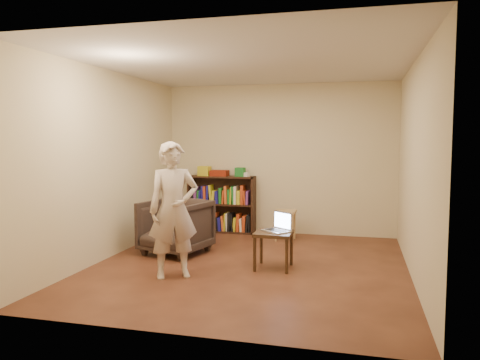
% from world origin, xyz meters
% --- Properties ---
extents(floor, '(4.50, 4.50, 0.00)m').
position_xyz_m(floor, '(0.00, 0.00, 0.00)').
color(floor, '#412014').
rests_on(floor, ground).
extents(ceiling, '(4.50, 4.50, 0.00)m').
position_xyz_m(ceiling, '(0.00, 0.00, 2.60)').
color(ceiling, silver).
rests_on(ceiling, wall_back).
extents(wall_back, '(4.00, 0.00, 4.00)m').
position_xyz_m(wall_back, '(0.00, 2.25, 1.30)').
color(wall_back, beige).
rests_on(wall_back, floor).
extents(wall_left, '(0.00, 4.50, 4.50)m').
position_xyz_m(wall_left, '(-2.00, 0.00, 1.30)').
color(wall_left, beige).
rests_on(wall_left, floor).
extents(wall_right, '(0.00, 4.50, 4.50)m').
position_xyz_m(wall_right, '(2.00, 0.00, 1.30)').
color(wall_right, beige).
rests_on(wall_right, floor).
extents(bookshelf, '(1.20, 0.30, 1.00)m').
position_xyz_m(bookshelf, '(-1.00, 2.09, 0.44)').
color(bookshelf, black).
rests_on(bookshelf, floor).
extents(box_yellow, '(0.22, 0.17, 0.17)m').
position_xyz_m(box_yellow, '(-1.31, 2.07, 1.09)').
color(box_yellow, gold).
rests_on(box_yellow, bookshelf).
extents(red_cloth, '(0.31, 0.23, 0.10)m').
position_xyz_m(red_cloth, '(-1.04, 2.10, 1.05)').
color(red_cloth, maroon).
rests_on(red_cloth, bookshelf).
extents(box_green, '(0.16, 0.16, 0.15)m').
position_xyz_m(box_green, '(-0.66, 2.08, 1.08)').
color(box_green, '#1D6D27').
rests_on(box_green, bookshelf).
extents(box_white, '(0.11, 0.11, 0.07)m').
position_xyz_m(box_white, '(-0.54, 2.07, 1.04)').
color(box_white, white).
rests_on(box_white, bookshelf).
extents(stool, '(0.34, 0.34, 0.49)m').
position_xyz_m(stool, '(0.21, 1.69, 0.40)').
color(stool, tan).
rests_on(stool, floor).
extents(armchair, '(1.02, 1.04, 0.78)m').
position_xyz_m(armchair, '(-1.18, 0.39, 0.39)').
color(armchair, '#332622').
rests_on(armchair, floor).
extents(side_table, '(0.46, 0.46, 0.47)m').
position_xyz_m(side_table, '(0.33, -0.03, 0.40)').
color(side_table, '#302010').
rests_on(side_table, floor).
extents(laptop, '(0.41, 0.39, 0.25)m').
position_xyz_m(laptop, '(0.38, 0.02, 0.53)').
color(laptop, silver).
rests_on(laptop, side_table).
extents(person, '(0.71, 0.65, 1.62)m').
position_xyz_m(person, '(-0.76, -0.70, 0.81)').
color(person, beige).
rests_on(person, floor).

